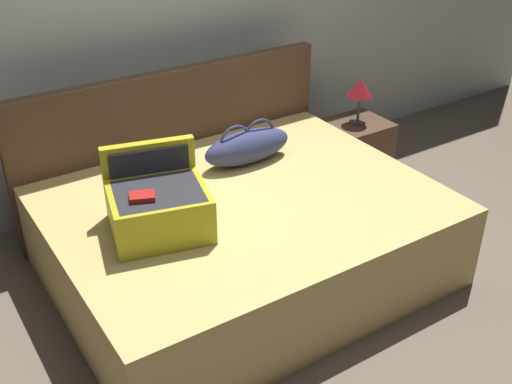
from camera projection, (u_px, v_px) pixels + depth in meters
name	position (u px, v px, depth m)	size (l,w,h in m)	color
ground_plane	(283.00, 308.00, 3.43)	(12.00, 12.00, 0.00)	#6B5B4C
back_wall	(139.00, 8.00, 3.99)	(8.00, 0.10, 2.60)	#B7C1B2
bed	(244.00, 236.00, 3.60)	(2.09, 1.64, 0.50)	tan
headboard	(175.00, 144.00, 4.10)	(2.14, 0.08, 1.00)	#4C3323
hard_case_large	(158.00, 205.00, 3.13)	(0.58, 0.56, 0.40)	gold
duffel_bag	(247.00, 146.00, 3.81)	(0.58, 0.21, 0.27)	navy
pillow_near_headboard	(143.00, 170.00, 3.55)	(0.39, 0.28, 0.19)	navy
nightstand	(355.00, 150.00, 4.65)	(0.44, 0.40, 0.44)	#4C3323
table_lamp	(360.00, 90.00, 4.42)	(0.18, 0.18, 0.33)	#3F3833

